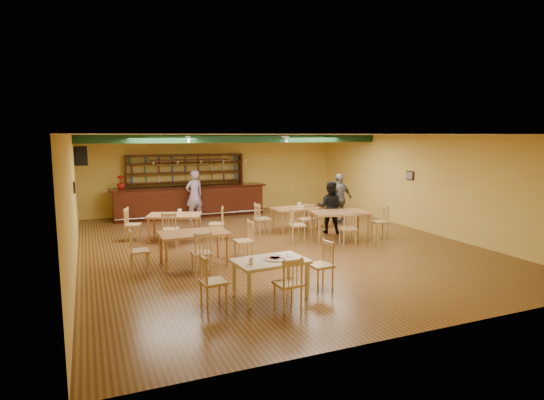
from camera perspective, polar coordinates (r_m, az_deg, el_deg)
name	(u,v)px	position (r m, az deg, el deg)	size (l,w,h in m)	color
floor	(274,245)	(12.42, 0.27, -5.67)	(12.00, 12.00, 0.00)	#4E2D16
ceiling_beam	(241,139)	(14.68, -4.01, 7.76)	(10.00, 0.30, 0.25)	black
track_rail_left	(181,137)	(14.80, -11.45, 7.89)	(0.05, 2.50, 0.05)	silver
track_rail_right	(273,137)	(15.74, 0.17, 8.06)	(0.05, 2.50, 0.05)	silver
ac_unit	(81,156)	(15.33, -23.09, 5.20)	(0.34, 0.70, 0.48)	silver
picture_left	(74,187)	(12.18, -23.80, 1.48)	(0.04, 0.34, 0.28)	black
picture_right	(410,175)	(15.16, 17.12, 3.00)	(0.04, 0.34, 0.28)	black
bar_counter	(190,201)	(16.81, -10.34, -0.19)	(5.70, 0.85, 1.13)	#34140A
back_bar_hutch	(186,184)	(17.35, -10.83, 1.97)	(4.41, 0.40, 2.28)	#34140A
poinsettia	(121,182)	(16.38, -18.65, 2.14)	(0.27, 0.27, 0.48)	#9F150E
dining_table_a	(175,227)	(13.19, -12.23, -3.39)	(1.48, 0.89, 0.74)	brown
dining_table_b	(295,219)	(14.29, 2.96, -2.39)	(1.42, 0.85, 0.71)	brown
dining_table_c	(194,249)	(10.60, -9.88, -6.09)	(1.54, 0.93, 0.77)	brown
dining_table_d	(339,225)	(13.17, 8.54, -3.18)	(1.60, 0.96, 0.80)	brown
near_table	(270,278)	(8.45, -0.23, -9.90)	(1.32, 0.85, 0.71)	tan
pizza_tray	(275,259)	(8.38, 0.37, -7.47)	(0.40, 0.40, 0.01)	silver
parmesan_shaker	(251,261)	(8.06, -2.66, -7.77)	(0.07, 0.07, 0.11)	#EAE5C6
napkin_stack	(282,255)	(8.64, 1.33, -6.95)	(0.20, 0.15, 0.03)	white
pizza_server	(281,257)	(8.47, 1.14, -7.23)	(0.32, 0.09, 0.00)	silver
side_plate	(300,259)	(8.39, 3.58, -7.49)	(0.22, 0.22, 0.01)	white
patron_bar	(194,195)	(15.96, -9.83, 0.57)	(0.65, 0.43, 1.78)	#774494
patron_right_a	(330,207)	(13.88, 7.38, -0.92)	(0.77, 0.60, 1.59)	black
patron_right_b	(339,199)	(15.40, 8.56, 0.17)	(1.00, 0.42, 1.70)	slate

